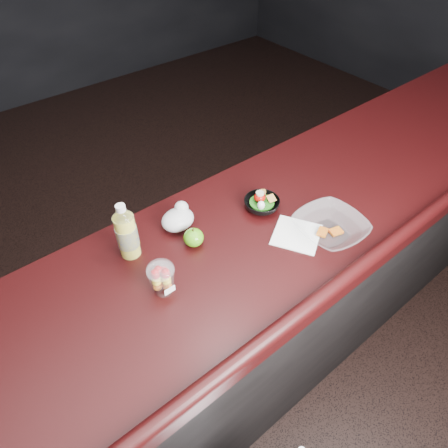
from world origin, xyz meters
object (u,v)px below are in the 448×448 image
Objects in this scene: lemonade_bottle at (127,234)px; takeout_bowl at (330,228)px; green_apple at (194,237)px; snack_bowl at (261,204)px; fruit_cup at (162,278)px.

lemonade_bottle is 0.71m from takeout_bowl.
green_apple is 0.49m from takeout_bowl.
snack_bowl is at bearing -12.38° from lemonade_bottle.
lemonade_bottle is 0.21m from fruit_cup.
green_apple is 0.31m from snack_bowl.
lemonade_bottle is at bearing 152.40° from green_apple.
fruit_cup is 0.73× the size of snack_bowl.
fruit_cup is 0.22m from green_apple.
snack_bowl is at bearing -1.78° from green_apple.
fruit_cup is 0.51m from snack_bowl.
fruit_cup is at bearing 165.05° from takeout_bowl.
fruit_cup is 0.47× the size of takeout_bowl.
lemonade_bottle is at bearing 167.62° from snack_bowl.
green_apple is (0.19, -0.10, -0.06)m from lemonade_bottle.
lemonade_bottle is at bearing 148.90° from takeout_bowl.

